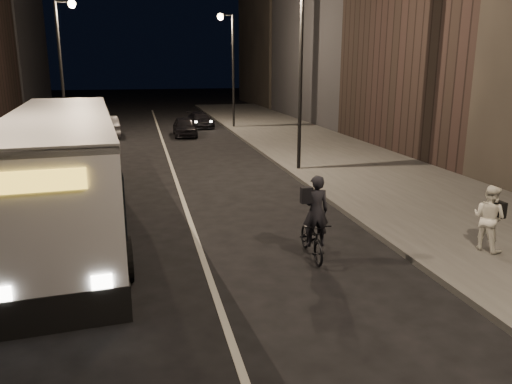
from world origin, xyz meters
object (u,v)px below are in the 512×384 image
car_mid (106,126)px  car_far (200,120)px  pedestrian_woman (489,218)px  streetlight_left_far (65,53)px  streetlight_right_mid (295,50)px  streetlight_right_far (229,56)px  car_near (185,127)px  city_bus (64,166)px  cyclist_on_bicycle (313,230)px

car_mid → car_far: 7.81m
pedestrian_woman → car_far: (-3.92, 28.20, -0.46)m
streetlight_left_far → pedestrian_woman: size_ratio=4.76×
streetlight_right_mid → streetlight_right_far: (0.00, 16.00, 0.00)m
streetlight_right_mid → car_near: (-3.73, 12.76, -4.72)m
car_near → city_bus: bearing=-104.2°
city_bus → car_mid: 19.59m
car_near → cyclist_on_bicycle: bearing=-85.9°
cyclist_on_bicycle → car_far: 27.32m
streetlight_right_mid → pedestrian_woman: 11.87m
streetlight_left_far → car_mid: 6.06m
car_mid → pedestrian_woman: bearing=106.0°
cyclist_on_bicycle → car_near: cyclist_on_bicycle is taller
city_bus → car_mid: city_bus is taller
city_bus → streetlight_right_mid: bearing=29.5°
streetlight_right_far → cyclist_on_bicycle: bearing=-95.7°
streetlight_right_far → city_bus: 24.07m
streetlight_left_far → car_far: bearing=40.5°
car_near → car_mid: car_mid is taller
pedestrian_woman → car_near: (-5.53, 23.66, -0.37)m
streetlight_left_far → cyclist_on_bicycle: (8.07, -20.02, -4.63)m
car_far → pedestrian_woman: bearing=-88.2°
streetlight_left_far → car_mid: (1.73, 3.48, -4.65)m
car_mid → car_far: (6.81, 3.82, -0.16)m
streetlight_right_far → city_bus: (-8.93, -22.08, -3.48)m
streetlight_left_far → car_mid: size_ratio=1.87×
car_near → car_far: car_near is taller
streetlight_right_far → cyclist_on_bicycle: (-2.59, -26.02, -4.63)m
streetlight_right_far → streetlight_left_far: bearing=-150.6°
car_near → car_mid: (-5.20, 0.72, 0.07)m
city_bus → car_far: (6.81, 23.38, -1.33)m
city_bus → car_far: city_bus is taller
streetlight_right_mid → streetlight_right_far: same height
pedestrian_woman → car_near: 24.30m
cyclist_on_bicycle → pedestrian_woman: bearing=-7.9°
streetlight_right_mid → pedestrian_woman: size_ratio=4.76×
streetlight_right_mid → pedestrian_woman: (1.80, -10.90, -4.35)m
car_near → car_far: (1.61, 4.54, -0.09)m
car_near → streetlight_right_far: bearing=42.3°
streetlight_right_mid → car_mid: (-8.93, 13.48, -4.65)m
cyclist_on_bicycle → car_mid: 24.34m
city_bus → pedestrian_woman: size_ratio=7.62×
streetlight_right_far → pedestrian_woman: size_ratio=4.76×
city_bus → cyclist_on_bicycle: bearing=-36.6°
streetlight_right_mid → streetlight_left_far: same height
car_far → streetlight_right_far: bearing=-37.5°
car_mid → car_far: bearing=-158.5°
streetlight_left_far → car_near: streetlight_left_far is taller
cyclist_on_bicycle → car_mid: size_ratio=0.50×
streetlight_right_far → pedestrian_woman: 27.31m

